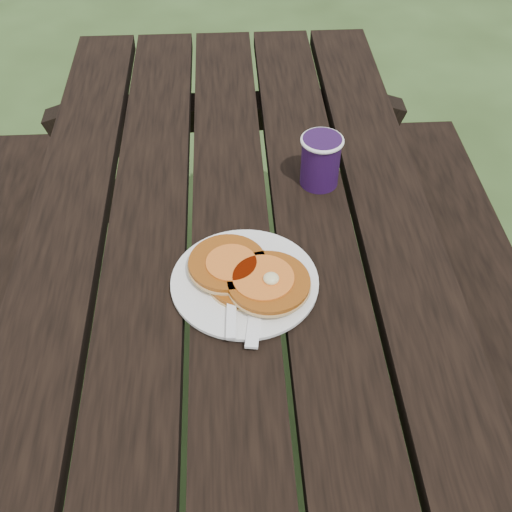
{
  "coord_description": "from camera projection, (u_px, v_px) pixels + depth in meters",
  "views": [
    {
      "loc": [
        -0.0,
        -0.71,
        1.54
      ],
      "look_at": [
        0.04,
        0.02,
        0.8
      ],
      "focal_mm": 45.0,
      "sensor_mm": 36.0,
      "label": 1
    }
  ],
  "objects": [
    {
      "name": "fork",
      "position": [
        232.0,
        310.0,
        1.0
      ],
      "size": [
        0.04,
        0.16,
        0.01
      ],
      "primitive_type": null,
      "rotation": [
        0.0,
        0.0,
        -0.05
      ],
      "color": "white",
      "rests_on": "plate"
    },
    {
      "name": "coffee_cup",
      "position": [
        321.0,
        158.0,
        1.21
      ],
      "size": [
        0.08,
        0.08,
        0.1
      ],
      "rotation": [
        0.0,
        0.0,
        0.38
      ],
      "color": "#260E3A",
      "rests_on": "picnic_table"
    },
    {
      "name": "plate",
      "position": [
        245.0,
        283.0,
        1.06
      ],
      "size": [
        0.29,
        0.29,
        0.01
      ],
      "primitive_type": "cylinder",
      "rotation": [
        0.0,
        0.0,
        0.26
      ],
      "color": "white",
      "rests_on": "picnic_table"
    },
    {
      "name": "picnic_table",
      "position": [
        238.0,
        408.0,
        1.33
      ],
      "size": [
        1.36,
        1.8,
        0.75
      ],
      "color": "black",
      "rests_on": "ground"
    },
    {
      "name": "knife",
      "position": [
        257.0,
        302.0,
        1.02
      ],
      "size": [
        0.05,
        0.18,
        0.0
      ],
      "primitive_type": "cube",
      "rotation": [
        0.0,
        0.0,
        -0.15
      ],
      "color": "white",
      "rests_on": "plate"
    },
    {
      "name": "pancake_stack",
      "position": [
        249.0,
        275.0,
        1.04
      ],
      "size": [
        0.2,
        0.18,
        0.04
      ],
      "rotation": [
        0.0,
        0.0,
        -0.35
      ],
      "color": "#9D4D11",
      "rests_on": "plate"
    },
    {
      "name": "ground",
      "position": [
        241.0,
        487.0,
        1.59
      ],
      "size": [
        60.0,
        60.0,
        0.0
      ],
      "primitive_type": "plane",
      "color": "#2B3F1B",
      "rests_on": "ground"
    }
  ]
}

